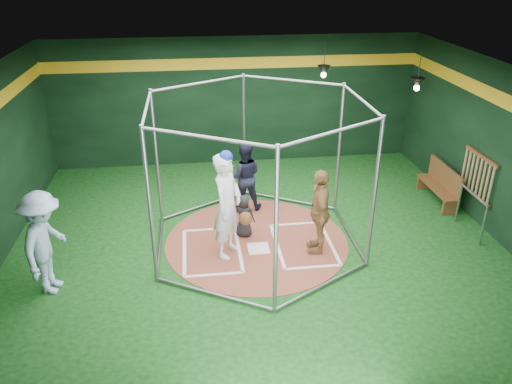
{
  "coord_description": "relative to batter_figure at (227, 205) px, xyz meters",
  "views": [
    {
      "loc": [
        -1.16,
        -8.86,
        5.46
      ],
      "look_at": [
        0.0,
        0.1,
        1.1
      ],
      "focal_mm": 35.0,
      "sensor_mm": 36.0,
      "label": 1
    }
  ],
  "objects": [
    {
      "name": "batter_box_right",
      "position": [
        1.57,
        0.14,
        -1.08
      ],
      "size": [
        1.17,
        1.77,
        0.01
      ],
      "color": "white",
      "rests_on": "clay_disc"
    },
    {
      "name": "home_plate",
      "position": [
        0.62,
        0.09,
        -1.08
      ],
      "size": [
        0.43,
        0.43,
        0.01
      ],
      "primitive_type": "cube",
      "color": "white",
      "rests_on": "clay_disc"
    },
    {
      "name": "bystander_blue",
      "position": [
        -3.2,
        -0.75,
        -0.14
      ],
      "size": [
        0.91,
        1.34,
        1.91
      ],
      "primitive_type": "imported",
      "rotation": [
        0.0,
        0.0,
        1.4
      ],
      "color": "#A8C2DE",
      "rests_on": "ground"
    },
    {
      "name": "room_shell",
      "position": [
        0.62,
        0.39,
        0.66
      ],
      "size": [
        10.1,
        9.1,
        3.53
      ],
      "color": "#0D390E",
      "rests_on": "ground"
    },
    {
      "name": "visitor_leopard",
      "position": [
        1.79,
        -0.1,
        -0.21
      ],
      "size": [
        0.59,
        1.08,
        1.75
      ],
      "primitive_type": "imported",
      "rotation": [
        0.0,
        0.0,
        -1.73
      ],
      "color": "tan",
      "rests_on": "clay_disc"
    },
    {
      "name": "catcher_figure",
      "position": [
        0.39,
        0.62,
        -0.61
      ],
      "size": [
        0.52,
        0.6,
        0.92
      ],
      "color": "black",
      "rests_on": "clay_disc"
    },
    {
      "name": "umpire",
      "position": [
        0.54,
        1.91,
        -0.27
      ],
      "size": [
        0.83,
        0.67,
        1.62
      ],
      "primitive_type": "imported",
      "rotation": [
        0.0,
        0.0,
        3.06
      ],
      "color": "black",
      "rests_on": "clay_disc"
    },
    {
      "name": "batter_figure",
      "position": [
        0.0,
        0.0,
        0.0
      ],
      "size": [
        0.82,
        0.92,
        2.2
      ],
      "color": "white",
      "rests_on": "clay_disc"
    },
    {
      "name": "steel_railing",
      "position": [
        5.17,
        0.17,
        -0.48
      ],
      "size": [
        0.05,
        1.07,
        0.92
      ],
      "color": "gray",
      "rests_on": "ground"
    },
    {
      "name": "bat_rack",
      "position": [
        5.54,
        0.79,
        -0.05
      ],
      "size": [
        0.07,
        1.25,
        0.98
      ],
      "color": "brown",
      "rests_on": "room_shell"
    },
    {
      "name": "dugout_bench",
      "position": [
        5.24,
        1.69,
        -0.63
      ],
      "size": [
        0.37,
        1.57,
        0.91
      ],
      "color": "brown",
      "rests_on": "ground"
    },
    {
      "name": "batter_box_left",
      "position": [
        -0.33,
        0.14,
        -1.08
      ],
      "size": [
        1.17,
        1.77,
        0.01
      ],
      "color": "white",
      "rests_on": "clay_disc"
    },
    {
      "name": "batting_cage",
      "position": [
        0.62,
        0.39,
        0.4
      ],
      "size": [
        4.05,
        4.67,
        3.0
      ],
      "color": "gray",
      "rests_on": "ground"
    },
    {
      "name": "pendant_lamp_far",
      "position": [
        4.62,
        2.39,
        1.65
      ],
      "size": [
        0.34,
        0.34,
        0.9
      ],
      "color": "black",
      "rests_on": "room_shell"
    },
    {
      "name": "clay_disc",
      "position": [
        0.62,
        0.39,
        -1.09
      ],
      "size": [
        3.8,
        3.8,
        0.01
      ],
      "primitive_type": "cylinder",
      "color": "brown",
      "rests_on": "ground"
    },
    {
      "name": "pendant_lamp_near",
      "position": [
        2.82,
        3.99,
        1.65
      ],
      "size": [
        0.34,
        0.34,
        0.9
      ],
      "color": "black",
      "rests_on": "room_shell"
    }
  ]
}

